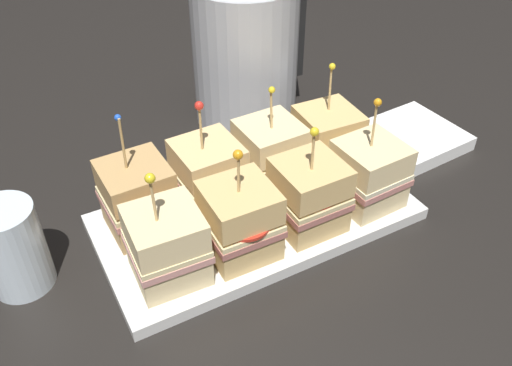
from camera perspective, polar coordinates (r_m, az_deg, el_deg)
ground_plane at (r=0.76m, az=0.00°, el=-4.09°), size 6.00×6.00×0.00m
serving_platter at (r=0.76m, az=0.00°, el=-3.59°), size 0.43×0.22×0.02m
sandwich_front_far_left at (r=0.64m, az=-9.38°, el=-6.51°), size 0.09×0.09×0.16m
sandwich_front_center_left at (r=0.66m, az=-1.72°, el=-4.02°), size 0.09×0.09×0.16m
sandwich_front_center_right at (r=0.70m, az=5.58°, el=-1.31°), size 0.09×0.09×0.16m
sandwich_front_far_right at (r=0.76m, az=11.79°, el=0.95°), size 0.09×0.09×0.16m
sandwich_back_far_left at (r=0.71m, az=-12.33°, el=-1.52°), size 0.09×0.09×0.18m
sandwich_back_center_left at (r=0.74m, az=-5.02°, el=0.80°), size 0.09×0.09×0.17m
sandwich_back_center_right at (r=0.77m, az=1.49°, el=3.01°), size 0.09×0.09×0.16m
sandwich_back_far_right at (r=0.82m, az=7.49°, el=4.60°), size 0.09×0.09×0.17m
kettle_steel at (r=0.93m, az=-1.10°, el=13.61°), size 0.20×0.18×0.27m
drinking_glass at (r=0.70m, az=-24.22°, el=-6.27°), size 0.07×0.07×0.12m
napkin_stack at (r=0.95m, az=16.23°, el=4.71°), size 0.15×0.15×0.02m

